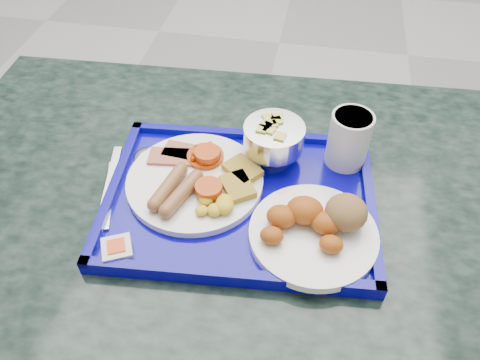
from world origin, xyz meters
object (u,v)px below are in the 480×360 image
object	(u,v)px
table	(248,271)
bread_plate	(317,226)
main_plate	(198,180)
juice_cup	(349,138)
tray	(240,200)
fruit_bowl	(274,137)

from	to	relation	value
table	bread_plate	distance (m)	0.25
main_plate	bread_plate	size ratio (longest dim) A/B	1.17
juice_cup	tray	bearing A→B (deg)	-144.06
fruit_bowl	juice_cup	world-z (taller)	juice_cup
juice_cup	fruit_bowl	bearing A→B (deg)	-172.91
table	main_plate	size ratio (longest dim) A/B	5.32
tray	main_plate	xyz separation A→B (m)	(-0.07, 0.01, 0.02)
bread_plate	fruit_bowl	xyz separation A→B (m)	(-0.09, 0.15, 0.03)
bread_plate	table	bearing A→B (deg)	157.79
bread_plate	tray	bearing A→B (deg)	157.66
tray	bread_plate	world-z (taller)	bread_plate
main_plate	bread_plate	bearing A→B (deg)	-18.31
bread_plate	fruit_bowl	distance (m)	0.18
tray	bread_plate	bearing A→B (deg)	-22.34
table	tray	size ratio (longest dim) A/B	2.64
table	juice_cup	xyz separation A→B (m)	(0.14, 0.12, 0.25)
bread_plate	juice_cup	size ratio (longest dim) A/B	1.97
main_plate	table	bearing A→B (deg)	-13.40
table	tray	bearing A→B (deg)	156.88
table	bread_plate	xyz separation A→B (m)	(0.11, -0.04, 0.22)
main_plate	juice_cup	xyz separation A→B (m)	(0.23, 0.10, 0.04)
tray	main_plate	world-z (taller)	main_plate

